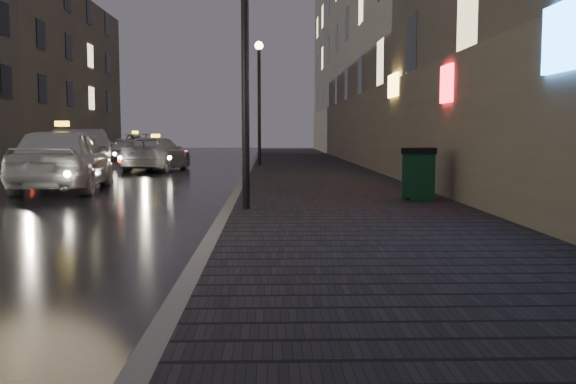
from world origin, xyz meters
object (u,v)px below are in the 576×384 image
Objects in this scene: taxi_far at (135,146)px; taxi_mid at (156,154)px; car_left_mid at (77,150)px; taxi_near at (63,159)px; lamp_far at (259,87)px; lamp_near at (245,25)px; trash_bin at (418,173)px.

taxi_mid is at bearing -68.25° from taxi_far.
taxi_near is at bearing -80.74° from car_left_mid.
car_left_mid is at bearing -162.96° from lamp_far.
trash_bin is at bearing 22.84° from lamp_near.
lamp_far is at bearing 12.09° from car_left_mid.
taxi_far is at bearing 105.83° from lamp_near.
taxi_near is (-8.60, 3.90, 0.15)m from trash_bin.
taxi_mid is 12.30m from taxi_far.
taxi_far is (-3.28, 11.85, 0.07)m from taxi_mid.
car_left_mid is 12.63m from taxi_far.
lamp_near is 7.84m from taxi_near.
lamp_far is (0.00, 16.00, 0.00)m from lamp_near.
trash_bin is 0.20× the size of taxi_far.
lamp_far is 5.26m from taxi_mid.
taxi_far is at bearing 125.72° from lamp_far.
taxi_near is 21.17m from taxi_far.
taxi_near is at bearing 166.66° from trash_bin.
taxi_mid is (-7.76, 13.07, -0.03)m from trash_bin.
taxi_far is (-0.31, 12.62, -0.10)m from car_left_mid.
trash_bin is 0.23× the size of taxi_mid.
taxi_near is 0.98× the size of car_left_mid.
lamp_near is 4.75m from trash_bin.
lamp_far is 4.83× the size of trash_bin.
trash_bin is at bearing 128.68° from taxi_mid.
lamp_near is at bearing -90.00° from lamp_far.
car_left_mid is 1.10× the size of taxi_mid.
car_left_mid is 3.07m from taxi_mid.
car_left_mid is at bearing 142.13° from trash_bin.
lamp_far is 12.04m from taxi_near.
lamp_near is 1.13× the size of taxi_mid.
lamp_near is 4.83× the size of trash_bin.
trash_bin is at bearing 149.93° from taxi_near.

